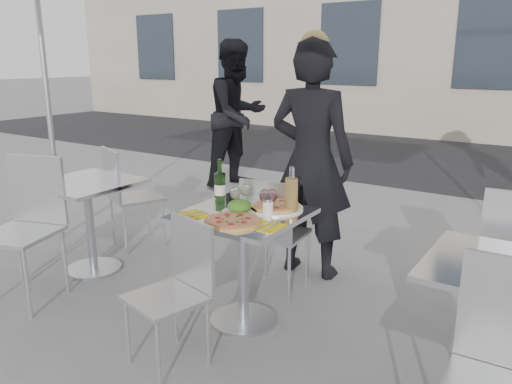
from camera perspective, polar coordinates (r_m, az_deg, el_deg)
The scene contains 24 objects.
ground at distance 3.41m, azimuth -1.44°, elevation -14.50°, with size 80.00×80.00×0.00m, color slate.
street_asphalt at distance 9.24m, azimuth 22.32°, elevation 3.41°, with size 24.00×5.00×0.00m, color black.
main_table at distance 3.18m, azimuth -1.50°, elevation -6.01°, with size 0.72×0.72×0.75m.
side_table_left at distance 4.18m, azimuth -18.62°, elevation -1.63°, with size 0.72×0.72×0.75m.
side_table_right at distance 2.69m, azimuth 26.34°, elevation -11.73°, with size 0.72×0.72×0.75m.
chair_far at distance 3.57m, azimuth 1.84°, elevation -3.99°, with size 0.44×0.45×0.88m.
chair_near at distance 2.84m, azimuth -8.85°, elevation -9.97°, with size 0.45×0.46×0.82m.
side_chair_lfar at distance 4.61m, azimuth -14.75°, elevation 0.26°, with size 0.55×0.56×0.92m.
side_chair_lnear at distance 3.87m, azimuth -24.62°, elevation -2.55°, with size 0.58×0.59×1.02m.
side_chair_rnear at distance 2.20m, azimuth 26.93°, elevation -17.23°, with size 0.44×0.46×0.95m.
woman_diner at distance 3.87m, azimuth 6.34°, elevation 3.54°, with size 0.67×0.44×1.83m, color black.
pedestrian_a at distance 6.66m, azimuth -2.13°, elevation 8.82°, with size 0.94×0.73×1.93m, color black.
pizza_near at distance 2.92m, azimuth -2.72°, elevation -3.33°, with size 0.33×0.33×0.02m.
pizza_far at distance 3.18m, azimuth 2.36°, elevation -1.66°, with size 0.34×0.34×0.03m.
salad_plate at distance 3.09m, azimuth -1.91°, elevation -1.78°, with size 0.22×0.22×0.09m.
wine_bottle at distance 3.30m, azimuth -4.14°, elevation 0.68°, with size 0.07×0.08×0.29m.
carafe at distance 3.09m, azimuth 4.08°, elevation -0.26°, with size 0.08×0.08×0.29m.
sugar_shaker at distance 3.03m, azimuth 1.37°, elevation -1.77°, with size 0.06×0.06×0.11m.
wineglass_white_a at distance 3.13m, azimuth -2.36°, elevation -0.20°, with size 0.07×0.07×0.16m.
wineglass_white_b at distance 3.20m, azimuth -1.24°, elevation 0.15°, with size 0.07×0.07×0.16m.
wineglass_red_a at distance 3.06m, azimuth 0.99°, elevation -0.54°, with size 0.07×0.07×0.16m.
wineglass_red_b at distance 3.06m, azimuth 1.81°, elevation -0.52°, with size 0.07×0.07×0.16m.
napkin_left at distance 3.08m, azimuth -7.35°, elevation -2.61°, with size 0.22×0.22×0.01m.
napkin_right at distance 2.85m, azimuth 1.24°, elevation -3.95°, with size 0.19×0.20×0.01m.
Camera 1 is at (1.71, -2.43, 1.68)m, focal length 35.00 mm.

